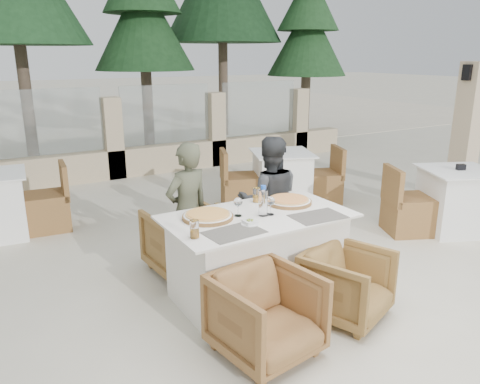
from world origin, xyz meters
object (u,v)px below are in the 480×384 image
beer_glass_left (194,229)px  armchair_far_right (259,228)px  olive_dish (250,222)px  diner_right (269,201)px  dining_table (257,256)px  bg_table_c (456,201)px  diner_left (188,211)px  armchair_near_left (266,315)px  pizza_left (208,215)px  pizza_right (289,200)px  water_bottle (263,201)px  armchair_far_left (185,240)px  wine_glass_near (270,205)px  armchair_near_right (347,284)px  wine_glass_centre (238,206)px  bg_table_b (281,179)px  beer_glass_right (256,195)px

beer_glass_left → armchair_far_right: bearing=38.2°
olive_dish → diner_right: bearing=47.0°
dining_table → bg_table_c: (2.97, 0.15, 0.00)m
diner_left → armchair_near_left: bearing=73.5°
armchair_near_left → bg_table_c: bg_table_c is taller
pizza_left → pizza_right: bearing=-0.3°
water_bottle → armchair_near_left: bearing=-121.1°
armchair_far_left → pizza_right: bearing=134.4°
wine_glass_near → armchair_near_right: wine_glass_near is taller
armchair_far_right → beer_glass_left: bearing=19.3°
armchair_far_right → bg_table_c: (2.48, -0.57, 0.07)m
diner_right → bg_table_c: (2.47, -0.41, -0.28)m
wine_glass_centre → beer_glass_left: wine_glass_centre is taller
armchair_near_left → pizza_left: bearing=82.3°
dining_table → armchair_near_left: (-0.40, -0.75, -0.07)m
pizza_left → wine_glass_centre: (0.25, -0.07, 0.06)m
armchair_near_right → bg_table_b: bg_table_b is taller
bg_table_b → dining_table: bearing=-108.3°
pizza_left → armchair_near_left: bearing=-89.3°
dining_table → water_bottle: 0.52m
water_bottle → armchair_far_left: (-0.37, 0.83, -0.58)m
pizza_right → wine_glass_centre: (-0.59, -0.07, 0.06)m
dining_table → water_bottle: (0.03, -0.03, 0.52)m
armchair_near_right → bg_table_b: (1.29, 2.75, 0.09)m
water_bottle → diner_left: diner_left is taller
armchair_far_left → bg_table_c: 3.37m
armchair_near_left → olive_dish: bearing=60.8°
dining_table → bg_table_c: 2.97m
armchair_far_right → diner_right: size_ratio=0.52×
pizza_left → beer_glass_left: size_ratio=3.10×
bg_table_c → pizza_left: bearing=-155.5°
beer_glass_right → armchair_far_right: size_ratio=0.20×
diner_right → armchair_far_right: bearing=-61.4°
diner_right → bg_table_b: diner_right is taller
pizza_right → beer_glass_left: (-1.11, -0.33, 0.04)m
wine_glass_centre → armchair_near_right: wine_glass_centre is taller
armchair_near_right → diner_right: size_ratio=0.48×
beer_glass_left → armchair_far_right: size_ratio=0.20×
wine_glass_near → olive_dish: 0.31m
wine_glass_centre → wine_glass_near: (0.25, -0.11, 0.00)m
dining_table → armchair_far_right: (0.48, 0.72, -0.07)m
water_bottle → armchair_far_left: water_bottle is taller
pizza_left → beer_glass_right: 0.63m
beer_glass_right → pizza_left: bearing=-163.1°
dining_table → water_bottle: size_ratio=6.00×
pizza_right → armchair_near_right: pizza_right is taller
pizza_right → armchair_far_left: (-0.76, 0.67, -0.48)m
armchair_far_right → armchair_near_right: 1.38m
armchair_far_right → water_bottle: bearing=40.3°
diner_right → bg_table_b: 1.99m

